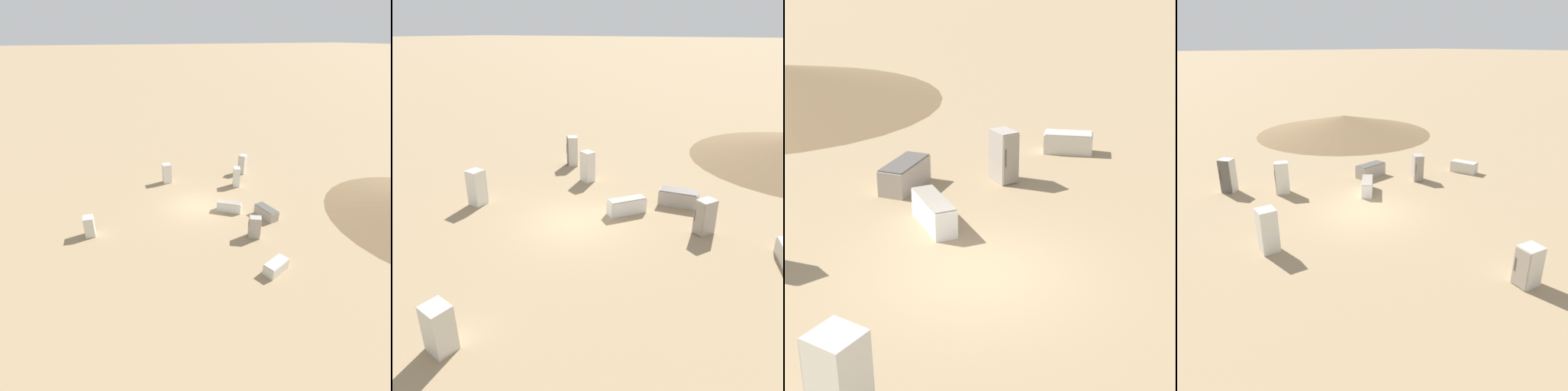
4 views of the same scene
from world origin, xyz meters
TOP-DOWN VIEW (x-y plane):
  - ground_plane at (0.00, 0.00)m, footprint 1000.00×1000.00m
  - discarded_fridge_0 at (-1.41, 8.71)m, footprint 1.74×1.23m
  - discarded_fridge_1 at (-2.04, 5.29)m, footprint 0.95×0.86m
  - discarded_fridge_2 at (-2.08, 1.61)m, footprint 1.82×1.58m
  - discarded_fridge_3 at (-4.26, 3.41)m, footprint 1.04×1.98m
  - discarded_fridge_4 at (0.81, -5.21)m, footprint 0.76×0.71m

SIDE VIEW (x-z plane):
  - ground_plane at x=0.00m, z-range 0.00..0.00m
  - discarded_fridge_0 at x=-1.41m, z-range 0.00..0.69m
  - discarded_fridge_2 at x=-2.08m, z-range 0.00..0.76m
  - discarded_fridge_3 at x=-4.26m, z-range 0.00..0.78m
  - discarded_fridge_1 at x=-2.04m, z-range 0.00..1.54m
  - discarded_fridge_4 at x=0.81m, z-range 0.00..1.79m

